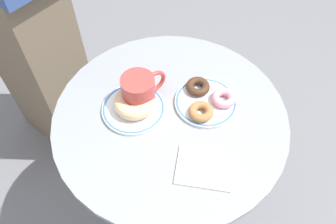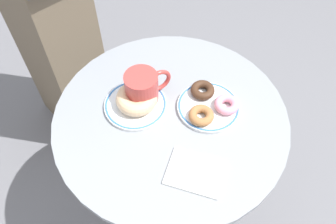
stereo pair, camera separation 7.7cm
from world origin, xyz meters
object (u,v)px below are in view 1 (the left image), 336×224
object	(u,v)px
paper_napkin	(204,168)
plate_left	(133,109)
donut_cinnamon	(201,112)
donut_glazed	(134,102)
coffee_mug	(140,91)
donut_chocolate	(198,87)
plate_right	(206,102)
donut_pink_frosted	(224,98)
cafe_table	(170,154)

from	to	relation	value
paper_napkin	plate_left	bearing A→B (deg)	133.91
donut_cinnamon	paper_napkin	world-z (taller)	donut_cinnamon
donut_glazed	donut_cinnamon	distance (m)	0.18
plate_left	donut_cinnamon	world-z (taller)	donut_cinnamon
plate_left	coffee_mug	world-z (taller)	coffee_mug
donut_chocolate	plate_right	bearing A→B (deg)	-65.60
donut_pink_frosted	donut_cinnamon	xyz separation A→B (m)	(-0.07, -0.04, 0.00)
donut_cinnamon	donut_pink_frosted	bearing A→B (deg)	33.53
donut_cinnamon	coffee_mug	size ratio (longest dim) A/B	0.56
cafe_table	paper_napkin	size ratio (longest dim) A/B	5.32
donut_pink_frosted	donut_cinnamon	size ratio (longest dim) A/B	1.00
cafe_table	donut_chocolate	size ratio (longest dim) A/B	10.58
donut_chocolate	paper_napkin	bearing A→B (deg)	-90.77
plate_right	coffee_mug	world-z (taller)	coffee_mug
plate_left	donut_chocolate	xyz separation A→B (m)	(0.18, 0.06, 0.02)
donut_glazed	donut_chocolate	bearing A→B (deg)	18.20
plate_left	donut_cinnamon	distance (m)	0.19
plate_left	donut_glazed	distance (m)	0.03
plate_left	plate_right	bearing A→B (deg)	4.58
donut_cinnamon	plate_left	bearing A→B (deg)	171.28
cafe_table	plate_left	size ratio (longest dim) A/B	4.13
cafe_table	plate_left	bearing A→B (deg)	167.77
cafe_table	donut_chocolate	xyz separation A→B (m)	(0.08, 0.08, 0.24)
donut_chocolate	donut_pink_frosted	bearing A→B (deg)	-32.91
plate_left	donut_glazed	bearing A→B (deg)	18.58
cafe_table	paper_napkin	distance (m)	0.28
plate_left	paper_napkin	world-z (taller)	plate_left
plate_left	coffee_mug	bearing A→B (deg)	52.04
donut_glazed	donut_chocolate	size ratio (longest dim) A/B	1.68
plate_left	donut_chocolate	world-z (taller)	donut_chocolate
plate_left	coffee_mug	distance (m)	0.05
donut_cinnamon	coffee_mug	world-z (taller)	coffee_mug
cafe_table	coffee_mug	size ratio (longest dim) A/B	5.89
donut_cinnamon	coffee_mug	bearing A→B (deg)	161.97
plate_left	donut_cinnamon	bearing A→B (deg)	-8.72
plate_left	donut_cinnamon	size ratio (longest dim) A/B	2.56
cafe_table	donut_pink_frosted	bearing A→B (deg)	14.26
plate_left	donut_glazed	size ratio (longest dim) A/B	1.53
donut_glazed	cafe_table	bearing A→B (deg)	-13.61
plate_right	donut_pink_frosted	size ratio (longest dim) A/B	2.55
donut_pink_frosted	donut_cinnamon	bearing A→B (deg)	-146.47
plate_right	donut_glazed	distance (m)	0.20
donut_glazed	paper_napkin	size ratio (longest dim) A/B	0.84
coffee_mug	donut_pink_frosted	bearing A→B (deg)	-2.29
donut_glazed	paper_napkin	bearing A→B (deg)	-47.03
cafe_table	donut_glazed	size ratio (longest dim) A/B	6.32
coffee_mug	plate_right	bearing A→B (deg)	-2.83
cafe_table	donut_cinnamon	bearing A→B (deg)	-4.33
donut_pink_frosted	coffee_mug	bearing A→B (deg)	177.71
cafe_table	donut_cinnamon	size ratio (longest dim) A/B	10.58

